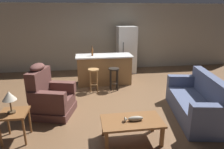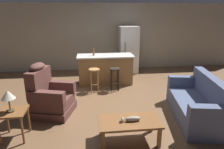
% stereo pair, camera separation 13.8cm
% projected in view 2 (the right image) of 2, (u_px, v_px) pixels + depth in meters
% --- Properties ---
extents(ground_plane, '(12.00, 12.00, 0.00)m').
position_uv_depth(ground_plane, '(110.00, 100.00, 5.40)').
color(ground_plane, brown).
extents(back_wall, '(12.00, 0.05, 2.60)m').
position_uv_depth(back_wall, '(101.00, 37.00, 7.97)').
color(back_wall, '#A89E89').
rests_on(back_wall, ground_plane).
extents(coffee_table, '(1.10, 0.60, 0.42)m').
position_uv_depth(coffee_table, '(129.00, 123.00, 3.59)').
color(coffee_table, brown).
rests_on(coffee_table, ground_plane).
extents(fish_figurine, '(0.34, 0.10, 0.10)m').
position_uv_depth(fish_figurine, '(131.00, 119.00, 3.53)').
color(fish_figurine, '#4C3823').
rests_on(fish_figurine, coffee_table).
extents(couch, '(1.16, 2.02, 0.94)m').
position_uv_depth(couch, '(198.00, 104.00, 4.40)').
color(couch, '#4C5675').
rests_on(couch, ground_plane).
extents(recliner_near_lamp, '(1.04, 1.04, 1.20)m').
position_uv_depth(recliner_near_lamp, '(50.00, 96.00, 4.59)').
color(recliner_near_lamp, brown).
rests_on(recliner_near_lamp, ground_plane).
extents(end_table, '(0.48, 0.48, 0.56)m').
position_uv_depth(end_table, '(13.00, 116.00, 3.65)').
color(end_table, brown).
rests_on(end_table, ground_plane).
extents(table_lamp, '(0.24, 0.24, 0.41)m').
position_uv_depth(table_lamp, '(8.00, 96.00, 3.51)').
color(table_lamp, '#4C3823').
rests_on(table_lamp, end_table).
extents(kitchen_island, '(1.80, 0.70, 0.95)m').
position_uv_depth(kitchen_island, '(105.00, 69.00, 6.54)').
color(kitchen_island, olive).
rests_on(kitchen_island, ground_plane).
extents(bar_stool_left, '(0.32, 0.32, 0.68)m').
position_uv_depth(bar_stool_left, '(94.00, 76.00, 5.90)').
color(bar_stool_left, '#A87A47').
rests_on(bar_stool_left, ground_plane).
extents(bar_stool_right, '(0.32, 0.32, 0.68)m').
position_uv_depth(bar_stool_right, '(115.00, 75.00, 5.97)').
color(bar_stool_right, black).
rests_on(bar_stool_right, ground_plane).
extents(refrigerator, '(0.70, 0.69, 1.76)m').
position_uv_depth(refrigerator, '(128.00, 50.00, 7.66)').
color(refrigerator, white).
rests_on(refrigerator, ground_plane).
extents(bottle_tall_green, '(0.06, 0.06, 0.31)m').
position_uv_depth(bottle_tall_green, '(94.00, 52.00, 6.30)').
color(bottle_tall_green, brown).
rests_on(bottle_tall_green, kitchen_island).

